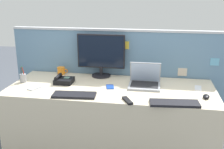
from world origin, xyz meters
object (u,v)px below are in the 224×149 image
at_px(desk_phone, 64,80).
at_px(cell_phone_white_slab, 198,88).
at_px(laptop, 145,81).
at_px(coffee_mug, 61,71).
at_px(computer_mouse_right_hand, 206,97).
at_px(cell_phone_silver_slab, 34,88).
at_px(cell_phone_blue_case, 110,87).
at_px(desktop_monitor, 101,54).
at_px(keyboard_spare, 174,103).
at_px(pen_cup, 23,78).
at_px(keyboard_main, 74,95).
at_px(tv_remote, 127,101).

relative_size(desk_phone, cell_phone_white_slab, 1.27).
distance_m(laptop, coffee_mug, 1.02).
height_order(computer_mouse_right_hand, coffee_mug, coffee_mug).
bearing_deg(cell_phone_silver_slab, cell_phone_white_slab, 33.30).
bearing_deg(cell_phone_blue_case, desktop_monitor, 102.48).
xyz_separation_m(keyboard_spare, pen_cup, (-1.59, 0.35, 0.04)).
bearing_deg(cell_phone_silver_slab, computer_mouse_right_hand, 24.52).
bearing_deg(computer_mouse_right_hand, keyboard_main, -161.90).
distance_m(desktop_monitor, keyboard_spare, 1.09).
xyz_separation_m(laptop, keyboard_spare, (0.29, -0.45, -0.04)).
distance_m(desktop_monitor, keyboard_main, 0.72).
relative_size(desk_phone, coffee_mug, 1.49).
bearing_deg(desktop_monitor, cell_phone_blue_case, -65.32).
height_order(cell_phone_silver_slab, coffee_mug, coffee_mug).
bearing_deg(desk_phone, desktop_monitor, 41.59).
xyz_separation_m(desk_phone, keyboard_spare, (1.15, -0.39, -0.02)).
distance_m(keyboard_spare, cell_phone_silver_slab, 1.40).
relative_size(desk_phone, cell_phone_blue_case, 1.44).
bearing_deg(cell_phone_silver_slab, tv_remote, 13.36).
bearing_deg(tv_remote, cell_phone_blue_case, 94.26).
height_order(keyboard_main, keyboard_spare, same).
bearing_deg(keyboard_main, desktop_monitor, 74.39).
bearing_deg(cell_phone_white_slab, desktop_monitor, 173.65).
height_order(cell_phone_white_slab, coffee_mug, coffee_mug).
relative_size(cell_phone_silver_slab, coffee_mug, 1.02).
xyz_separation_m(keyboard_main, coffee_mug, (-0.35, 0.64, 0.03)).
height_order(desktop_monitor, tv_remote, desktop_monitor).
distance_m(keyboard_main, cell_phone_white_slab, 1.25).
bearing_deg(computer_mouse_right_hand, coffee_mug, 173.66).
bearing_deg(cell_phone_silver_slab, laptop, 38.02).
relative_size(desk_phone, keyboard_main, 0.46).
bearing_deg(coffee_mug, keyboard_spare, -28.37).
relative_size(laptop, keyboard_main, 0.79).
distance_m(keyboard_main, keyboard_spare, 0.93).
distance_m(desk_phone, coffee_mug, 0.32).
xyz_separation_m(keyboard_main, keyboard_spare, (0.93, -0.05, 0.00)).
bearing_deg(coffee_mug, desk_phone, -66.61).
distance_m(laptop, cell_phone_blue_case, 0.37).
bearing_deg(laptop, cell_phone_silver_slab, -165.75).
bearing_deg(desktop_monitor, desk_phone, -138.41).
distance_m(pen_cup, cell_phone_blue_case, 0.96).
bearing_deg(cell_phone_white_slab, keyboard_spare, -112.57).
bearing_deg(computer_mouse_right_hand, cell_phone_white_slab, 110.12).
bearing_deg(computer_mouse_right_hand, tv_remote, -153.13).
bearing_deg(cell_phone_white_slab, coffee_mug, 178.27).
distance_m(cell_phone_white_slab, cell_phone_blue_case, 0.90).
bearing_deg(keyboard_spare, tv_remote, 175.44).
bearing_deg(keyboard_spare, laptop, 116.87).
relative_size(cell_phone_white_slab, coffee_mug, 1.18).
height_order(keyboard_main, cell_phone_silver_slab, keyboard_main).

